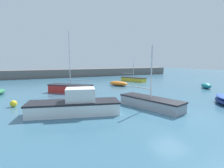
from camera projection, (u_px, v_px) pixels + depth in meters
ground_plane at (169, 116)px, 12.41m from camera, size 120.00×120.00×0.20m
harbor_breakwater at (73, 73)px, 41.47m from camera, size 51.57×3.74×1.80m
sailboat_twin_hulled at (151, 102)px, 14.14m from camera, size 3.12×5.65×5.01m
sailboat_short_mast at (133, 79)px, 32.29m from camera, size 3.37×4.93×3.53m
rowboat_blue_near at (118, 83)px, 26.65m from camera, size 2.77×3.41×0.69m
motorboat_grey_hull at (75, 105)px, 12.46m from camera, size 6.70×3.49×1.88m
dinghy_near_pier at (206, 86)px, 24.08m from camera, size 2.05×2.41×0.75m
sailboat_tall_mast at (70, 88)px, 20.80m from camera, size 5.01×4.73×7.18m
mooring_buoy_yellow at (13, 104)px, 14.42m from camera, size 0.55×0.55×0.55m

